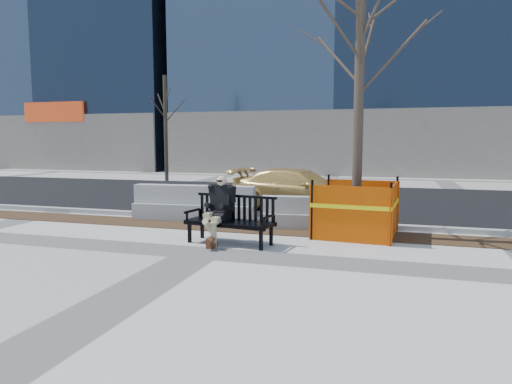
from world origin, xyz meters
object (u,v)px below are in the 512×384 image
bench (230,244)px  sedan (299,210)px  tree_fence (355,235)px  seated_man (220,242)px  jersey_barrier_left (194,220)px  jersey_barrier_right (318,229)px

bench → sedan: (0.47, 5.08, 0.00)m
sedan → tree_fence: bearing=-138.5°
seated_man → jersey_barrier_left: (-1.67, 2.38, 0.00)m
bench → tree_fence: (2.49, 1.66, 0.00)m
jersey_barrier_left → sedan: bearing=42.6°
sedan → jersey_barrier_right: size_ratio=1.58×
bench → jersey_barrier_right: size_ratio=0.69×
jersey_barrier_left → tree_fence: bearing=-15.0°
jersey_barrier_left → jersey_barrier_right: jersey_barrier_left is taller
seated_man → jersey_barrier_right: bearing=58.4°
bench → tree_fence: tree_fence is taller
seated_man → jersey_barrier_right: 2.75m
jersey_barrier_left → jersey_barrier_right: bearing=-9.2°
bench → seated_man: bearing=169.1°
seated_man → jersey_barrier_left: bearing=133.9°
seated_man → jersey_barrier_left: seated_man is taller
bench → seated_man: (-0.26, 0.09, 0.00)m
seated_man → sedan: seated_man is taller
bench → seated_man: size_ratio=1.38×
sedan → jersey_barrier_left: (-2.41, -2.61, 0.00)m
tree_fence → jersey_barrier_right: (-0.97, 0.53, 0.00)m
seated_man → jersey_barrier_right: (1.78, 2.10, 0.00)m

